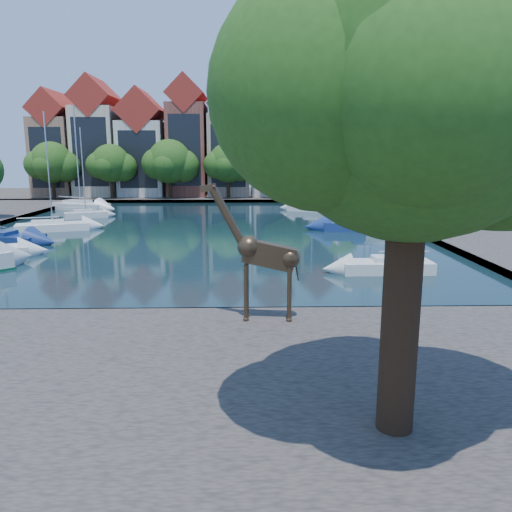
{
  "coord_description": "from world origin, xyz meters",
  "views": [
    {
      "loc": [
        4.19,
        -19.03,
        6.46
      ],
      "look_at": [
        4.63,
        -0.32,
        2.63
      ],
      "focal_mm": 35.0,
      "sensor_mm": 36.0,
      "label": 1
    }
  ],
  "objects": [
    {
      "name": "ground",
      "position": [
        0.0,
        0.0,
        0.0
      ],
      "size": [
        160.0,
        160.0,
        0.0
      ],
      "primitive_type": "plane",
      "color": "#38332B",
      "rests_on": "ground"
    },
    {
      "name": "water_basin",
      "position": [
        0.0,
        24.0,
        0.04
      ],
      "size": [
        38.0,
        50.0,
        0.08
      ],
      "primitive_type": "cube",
      "color": "black",
      "rests_on": "ground"
    },
    {
      "name": "near_quay",
      "position": [
        0.0,
        -7.0,
        0.25
      ],
      "size": [
        50.0,
        14.0,
        0.5
      ],
      "primitive_type": "cube",
      "color": "#4C4642",
      "rests_on": "ground"
    },
    {
      "name": "far_quay",
      "position": [
        0.0,
        56.0,
        0.25
      ],
      "size": [
        60.0,
        16.0,
        0.5
      ],
      "primitive_type": "cube",
      "color": "#4C4642",
      "rests_on": "ground"
    },
    {
      "name": "right_quay",
      "position": [
        25.0,
        24.0,
        0.25
      ],
      "size": [
        14.0,
        52.0,
        0.5
      ],
      "primitive_type": "cube",
      "color": "#4C4642",
      "rests_on": "ground"
    },
    {
      "name": "plane_tree",
      "position": [
        7.62,
        -9.01,
        7.67
      ],
      "size": [
        8.32,
        6.4,
        10.62
      ],
      "color": "#332114",
      "rests_on": "near_quay"
    },
    {
      "name": "townhouse_west_end",
      "position": [
        -23.0,
        55.99,
        7.36
      ],
      "size": [
        5.44,
        9.18,
        14.93
      ],
      "color": "#946D51",
      "rests_on": "far_quay"
    },
    {
      "name": "townhouse_west_mid",
      "position": [
        -17.0,
        55.99,
        8.23
      ],
      "size": [
        5.94,
        9.18,
        16.79
      ],
      "color": "beige",
      "rests_on": "far_quay"
    },
    {
      "name": "townhouse_west_inner",
      "position": [
        -10.5,
        55.99,
        7.35
      ],
      "size": [
        6.43,
        9.18,
        15.15
      ],
      "color": "beige",
      "rests_on": "far_quay"
    },
    {
      "name": "townhouse_center",
      "position": [
        -4.0,
        55.99,
        8.36
      ],
      "size": [
        5.44,
        9.18,
        16.93
      ],
      "color": "brown",
      "rests_on": "far_quay"
    },
    {
      "name": "townhouse_east_inner",
      "position": [
        2.0,
        55.99,
        7.73
      ],
      "size": [
        5.94,
        9.18,
        15.79
      ],
      "color": "tan",
      "rests_on": "far_quay"
    },
    {
      "name": "townhouse_east_mid",
      "position": [
        8.5,
        55.99,
        8.1
      ],
      "size": [
        6.43,
        9.18,
        16.65
      ],
      "color": "beige",
      "rests_on": "far_quay"
    },
    {
      "name": "townhouse_east_end",
      "position": [
        15.0,
        55.99,
        7.11
      ],
      "size": [
        5.44,
        9.18,
        14.43
      ],
      "color": "brown",
      "rests_on": "far_quay"
    },
    {
      "name": "far_tree_far_west",
      "position": [
        -21.9,
        50.49,
        5.18
      ],
      "size": [
        7.28,
        5.6,
        7.68
      ],
      "color": "#332114",
      "rests_on": "far_quay"
    },
    {
      "name": "far_tree_west",
      "position": [
        -13.91,
        50.49,
        5.08
      ],
      "size": [
        6.76,
        5.2,
        7.36
      ],
      "color": "#332114",
      "rests_on": "far_quay"
    },
    {
      "name": "far_tree_mid_west",
      "position": [
        -5.89,
        50.49,
        5.29
      ],
      "size": [
        7.8,
        6.0,
        8.0
      ],
      "color": "#332114",
      "rests_on": "far_quay"
    },
    {
      "name": "far_tree_mid_east",
      "position": [
        2.1,
        50.49,
        5.13
      ],
      "size": [
        7.02,
        5.4,
        7.52
      ],
      "color": "#332114",
      "rests_on": "far_quay"
    },
    {
      "name": "far_tree_east",
      "position": [
        10.11,
        50.49,
        5.24
      ],
      "size": [
        7.54,
        5.8,
        7.84
      ],
      "color": "#332114",
      "rests_on": "far_quay"
    },
    {
      "name": "far_tree_far_east",
      "position": [
        18.09,
        50.49,
        5.08
      ],
      "size": [
        6.76,
        5.2,
        7.36
      ],
      "color": "#332114",
      "rests_on": "far_quay"
    },
    {
      "name": "giraffe_statue",
      "position": [
        4.81,
        -1.48,
        2.94
      ],
      "size": [
        3.48,
        0.7,
        4.96
      ],
      "color": "#3D2E1E",
      "rests_on": "near_quay"
    },
    {
      "name": "sailboat_left_b",
      "position": [
        -13.63,
        17.33,
        0.56
      ],
      "size": [
        6.56,
        3.62,
        9.36
      ],
      "color": "navy",
      "rests_on": "water_basin"
    },
    {
      "name": "sailboat_left_c",
      "position": [
        -12.11,
        23.42,
        0.57
      ],
      "size": [
        6.21,
        3.82,
        9.83
      ],
      "color": "white",
      "rests_on": "water_basin"
    },
    {
      "name": "sailboat_left_d",
      "position": [
        -12.0,
        32.08,
        0.58
      ],
      "size": [
        4.42,
        3.03,
        8.99
      ],
      "color": "silver",
      "rests_on": "water_basin"
    },
    {
      "name": "sailboat_left_e",
      "position": [
        -15.0,
        39.78,
        0.69
      ],
      "size": [
        7.32,
        5.11,
        11.87
      ],
      "color": "silver",
      "rests_on": "water_basin"
    },
    {
      "name": "sailboat_right_a",
      "position": [
        12.0,
        7.48,
        0.58
      ],
      "size": [
        4.94,
        1.77,
        8.55
      ],
      "color": "silver",
      "rests_on": "water_basin"
    },
    {
      "name": "sailboat_right_b",
      "position": [
        14.55,
        22.97,
        0.67
      ],
      "size": [
        7.41,
        3.1,
        11.74
      ],
      "color": "navy",
      "rests_on": "water_basin"
    },
    {
      "name": "sailboat_right_c",
      "position": [
        15.0,
        22.7,
        0.63
      ],
      "size": [
        6.97,
        4.4,
        10.57
      ],
      "color": "silver",
      "rests_on": "water_basin"
    },
    {
      "name": "sailboat_right_d",
      "position": [
        12.0,
        37.61,
        0.58
      ],
      "size": [
        5.88,
        4.1,
        7.38
      ],
      "color": "silver",
      "rests_on": "water_basin"
    }
  ]
}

